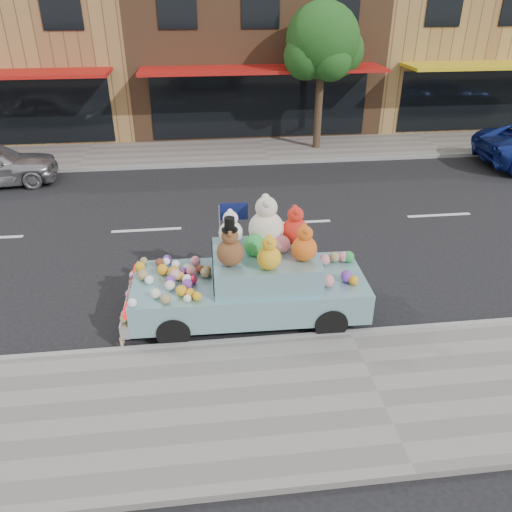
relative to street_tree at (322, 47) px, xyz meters
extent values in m
plane|color=black|center=(-2.03, -6.55, -3.69)|extent=(120.00, 120.00, 0.00)
cube|color=gray|center=(-2.03, -13.05, -3.63)|extent=(60.00, 3.00, 0.12)
cube|color=gray|center=(-2.03, -0.05, -3.63)|extent=(60.00, 3.00, 0.12)
cube|color=gray|center=(-2.03, -11.55, -3.63)|extent=(60.00, 0.12, 0.13)
cube|color=gray|center=(-2.03, -1.55, -3.63)|extent=(60.00, 0.12, 0.13)
cube|color=#A47C44|center=(-12.03, 5.45, -0.19)|extent=(10.00, 8.00, 7.00)
cube|color=black|center=(-9.03, 1.43, 1.31)|extent=(1.40, 0.06, 1.60)
cube|color=brown|center=(-2.03, 5.45, -0.19)|extent=(10.00, 8.00, 7.00)
cube|color=black|center=(-2.03, 1.43, -2.29)|extent=(8.50, 0.06, 2.40)
cube|color=red|center=(-2.03, 0.55, -0.79)|extent=(9.00, 1.80, 0.12)
cube|color=black|center=(-5.03, 1.43, 1.31)|extent=(1.40, 0.06, 1.60)
cube|color=black|center=(-2.03, 1.43, 1.31)|extent=(1.40, 0.06, 1.60)
cube|color=black|center=(0.97, 1.43, 1.31)|extent=(1.40, 0.06, 1.60)
cube|color=#A47C44|center=(7.97, 5.45, -0.19)|extent=(10.00, 8.00, 7.00)
cube|color=black|center=(7.97, 1.43, -2.29)|extent=(8.50, 0.06, 2.40)
cube|color=black|center=(4.97, 1.43, 1.31)|extent=(1.40, 0.06, 1.60)
cylinder|color=#38281C|center=(-0.03, -0.05, -2.09)|extent=(0.28, 0.28, 3.20)
sphere|color=#154614|center=(-0.03, -0.05, 0.23)|extent=(2.60, 2.60, 2.60)
sphere|color=#154614|center=(0.67, 0.25, -0.17)|extent=(1.80, 1.80, 1.80)
sphere|color=#154614|center=(-0.63, -0.25, -0.27)|extent=(1.60, 1.60, 1.60)
sphere|color=#154614|center=(0.17, -0.65, -0.37)|extent=(1.40, 1.40, 1.40)
sphere|color=#154614|center=(-0.33, 0.55, -0.07)|extent=(1.60, 1.60, 1.60)
cylinder|color=black|center=(-2.38, -11.46, -3.39)|extent=(0.60, 0.21, 0.60)
cylinder|color=black|center=(-2.35, -9.90, -3.39)|extent=(0.60, 0.21, 0.60)
cylinder|color=black|center=(-5.18, -11.40, -3.39)|extent=(0.60, 0.21, 0.60)
cylinder|color=black|center=(-5.15, -9.84, -3.39)|extent=(0.60, 0.21, 0.60)
cube|color=#7DB0BB|center=(-3.77, -10.65, -3.14)|extent=(4.34, 1.80, 0.60)
cube|color=#7DB0BB|center=(-3.47, -10.66, -2.59)|extent=(1.93, 1.54, 0.50)
cube|color=silver|center=(-5.99, -10.60, -3.29)|extent=(0.20, 1.78, 0.26)
cube|color=red|center=(-5.95, -11.28, -2.97)|extent=(0.07, 0.28, 0.16)
cube|color=red|center=(-5.92, -9.92, -2.97)|extent=(0.07, 0.28, 0.16)
cube|color=black|center=(-4.42, -10.64, -2.59)|extent=(0.07, 1.30, 0.40)
sphere|color=brown|center=(-4.12, -10.99, -2.10)|extent=(0.48, 0.48, 0.48)
sphere|color=brown|center=(-4.12, -10.99, -1.80)|extent=(0.30, 0.30, 0.30)
sphere|color=brown|center=(-4.12, -11.10, -1.70)|extent=(0.11, 0.11, 0.11)
sphere|color=brown|center=(-4.12, -10.89, -1.70)|extent=(0.11, 0.11, 0.11)
cylinder|color=black|center=(-4.12, -10.99, -1.67)|extent=(0.28, 0.28, 0.02)
cylinder|color=black|center=(-4.12, -10.99, -1.56)|extent=(0.18, 0.18, 0.22)
sphere|color=beige|center=(-3.41, -10.31, -2.01)|extent=(0.66, 0.66, 0.66)
sphere|color=beige|center=(-3.41, -10.31, -1.59)|extent=(0.41, 0.41, 0.41)
sphere|color=beige|center=(-3.41, -10.45, -1.46)|extent=(0.16, 0.16, 0.16)
sphere|color=beige|center=(-3.41, -10.17, -1.46)|extent=(0.16, 0.16, 0.16)
sphere|color=#CB5213|center=(-2.82, -10.97, -2.12)|extent=(0.45, 0.45, 0.45)
sphere|color=#CB5213|center=(-2.82, -10.97, -1.83)|extent=(0.28, 0.28, 0.28)
sphere|color=#CB5213|center=(-2.82, -11.07, -1.74)|extent=(0.11, 0.11, 0.11)
sphere|color=#CB5213|center=(-2.82, -10.88, -1.74)|extent=(0.11, 0.11, 0.11)
sphere|color=red|center=(-2.86, -10.27, -2.10)|extent=(0.49, 0.49, 0.49)
sphere|color=red|center=(-2.86, -10.27, -1.78)|extent=(0.30, 0.30, 0.30)
sphere|color=red|center=(-2.86, -10.38, -1.68)|extent=(0.12, 0.12, 0.12)
sphere|color=red|center=(-2.86, -10.17, -1.68)|extent=(0.12, 0.12, 0.12)
sphere|color=white|center=(-4.06, -10.20, -2.12)|extent=(0.46, 0.46, 0.46)
sphere|color=white|center=(-4.06, -10.20, -1.82)|extent=(0.28, 0.28, 0.28)
sphere|color=white|center=(-4.06, -10.29, -1.73)|extent=(0.11, 0.11, 0.11)
sphere|color=white|center=(-4.06, -10.10, -1.73)|extent=(0.11, 0.11, 0.11)
sphere|color=orange|center=(-3.48, -11.21, -2.14)|extent=(0.42, 0.42, 0.42)
sphere|color=orange|center=(-3.48, -11.21, -1.87)|extent=(0.26, 0.26, 0.26)
sphere|color=orange|center=(-3.48, -11.30, -1.78)|extent=(0.10, 0.10, 0.10)
sphere|color=orange|center=(-3.48, -11.12, -1.78)|extent=(0.10, 0.10, 0.10)
sphere|color=#268D38|center=(-3.67, -10.65, -2.16)|extent=(0.40, 0.40, 0.40)
sphere|color=#DD6E7A|center=(-3.17, -10.62, -2.19)|extent=(0.32, 0.32, 0.32)
sphere|color=#68329B|center=(-5.29, -9.92, -2.75)|extent=(0.18, 0.18, 0.18)
sphere|color=orange|center=(-5.01, -11.10, -2.74)|extent=(0.20, 0.20, 0.20)
sphere|color=orange|center=(-5.03, -10.58, -2.76)|extent=(0.16, 0.16, 0.16)
sphere|color=beige|center=(-4.90, -10.30, -2.76)|extent=(0.17, 0.17, 0.17)
sphere|color=olive|center=(-4.83, -10.43, -2.75)|extent=(0.20, 0.20, 0.20)
sphere|color=orange|center=(-5.80, -10.17, -2.75)|extent=(0.19, 0.19, 0.19)
sphere|color=#68329B|center=(-5.21, -10.74, -2.75)|extent=(0.18, 0.18, 0.18)
sphere|color=olive|center=(-5.75, -9.90, -2.77)|extent=(0.15, 0.15, 0.15)
sphere|color=#B01230|center=(-4.80, -10.73, -2.76)|extent=(0.16, 0.16, 0.16)
sphere|color=white|center=(-5.11, -10.16, -2.75)|extent=(0.18, 0.18, 0.18)
sphere|color=brown|center=(-5.43, -10.03, -2.76)|extent=(0.17, 0.17, 0.17)
sphere|color=olive|center=(-5.71, -10.49, -2.74)|extent=(0.21, 0.21, 0.21)
sphere|color=white|center=(-5.31, -9.99, -2.76)|extent=(0.16, 0.16, 0.16)
sphere|color=beige|center=(-5.45, -11.13, -2.76)|extent=(0.18, 0.18, 0.18)
sphere|color=#B01230|center=(-4.91, -10.70, -2.76)|extent=(0.17, 0.17, 0.17)
sphere|color=olive|center=(-4.56, -10.53, -2.74)|extent=(0.20, 0.20, 0.20)
sphere|color=orange|center=(-4.74, -11.29, -2.76)|extent=(0.16, 0.16, 0.16)
sphere|color=#68329B|center=(-4.91, -10.90, -2.75)|extent=(0.19, 0.19, 0.19)
sphere|color=#DD6E7A|center=(-4.75, -10.08, -2.74)|extent=(0.20, 0.20, 0.20)
sphere|color=#68329B|center=(-4.97, -10.37, -2.77)|extent=(0.14, 0.14, 0.14)
sphere|color=white|center=(-4.91, -10.72, -2.75)|extent=(0.18, 0.18, 0.18)
sphere|color=orange|center=(-4.86, -11.17, -2.76)|extent=(0.16, 0.16, 0.16)
sphere|color=#DD6E7A|center=(-4.83, -10.45, -2.75)|extent=(0.20, 0.20, 0.20)
sphere|color=orange|center=(-4.85, -11.11, -2.78)|extent=(0.13, 0.13, 0.13)
sphere|color=orange|center=(-5.36, -10.34, -2.74)|extent=(0.21, 0.21, 0.21)
sphere|color=beige|center=(-4.90, -11.32, -2.77)|extent=(0.14, 0.14, 0.14)
sphere|color=orange|center=(-5.15, -10.46, -2.73)|extent=(0.22, 0.22, 0.22)
sphere|color=orange|center=(-4.54, -10.42, -2.76)|extent=(0.16, 0.16, 0.16)
sphere|color=brown|center=(-4.67, -10.36, -2.76)|extent=(0.16, 0.16, 0.16)
sphere|color=white|center=(-5.59, -10.65, -2.76)|extent=(0.17, 0.17, 0.17)
sphere|color=olive|center=(-5.27, -11.32, -2.75)|extent=(0.18, 0.18, 0.18)
sphere|color=beige|center=(-5.21, -10.90, -2.75)|extent=(0.19, 0.19, 0.19)
sphere|color=white|center=(-5.83, -11.36, -2.76)|extent=(0.16, 0.16, 0.16)
sphere|color=olive|center=(-4.55, -10.43, -2.77)|extent=(0.14, 0.14, 0.14)
sphere|color=#D8A88C|center=(-5.12, -10.57, -2.72)|extent=(0.22, 0.22, 0.22)
sphere|color=#68329B|center=(-6.00, -11.08, -3.10)|extent=(0.13, 0.13, 0.13)
sphere|color=brown|center=(-5.98, -10.10, -3.09)|extent=(0.15, 0.15, 0.15)
sphere|color=orange|center=(-5.97, -9.88, -3.08)|extent=(0.17, 0.17, 0.17)
sphere|color=brown|center=(-6.00, -11.21, -3.10)|extent=(0.13, 0.13, 0.13)
sphere|color=olive|center=(-6.00, -11.34, -3.09)|extent=(0.15, 0.15, 0.15)
sphere|color=#DD6E7A|center=(-5.98, -10.12, -3.09)|extent=(0.14, 0.14, 0.14)
sphere|color=white|center=(-5.97, -9.92, -3.08)|extent=(0.17, 0.17, 0.17)
sphere|color=#DD6E7A|center=(-6.00, -11.21, -3.09)|extent=(0.15, 0.15, 0.15)
sphere|color=#68329B|center=(-5.97, -9.99, -3.09)|extent=(0.14, 0.14, 0.14)
sphere|color=#DD6E7A|center=(-5.99, -10.57, -3.08)|extent=(0.16, 0.16, 0.16)
sphere|color=#DD6E7A|center=(-1.86, -10.25, -2.74)|extent=(0.21, 0.21, 0.21)
sphere|color=#DD6E7A|center=(-2.39, -11.12, -2.73)|extent=(0.23, 0.23, 0.23)
sphere|color=orange|center=(-1.91, -11.11, -2.76)|extent=(0.18, 0.18, 0.18)
sphere|color=#DD6E7A|center=(-2.27, -10.33, -2.74)|extent=(0.22, 0.22, 0.22)
sphere|color=#68329B|center=(-2.01, -11.00, -2.73)|extent=(0.23, 0.23, 0.23)
sphere|color=#268D38|center=(-1.77, -10.28, -2.73)|extent=(0.22, 0.22, 0.22)
sphere|color=olive|center=(-2.04, -10.24, -2.74)|extent=(0.21, 0.21, 0.21)
cylinder|color=#997A54|center=(-6.09, -11.45, -3.53)|extent=(0.06, 0.06, 0.17)
sphere|color=#997A54|center=(-6.09, -11.45, -3.43)|extent=(0.07, 0.07, 0.07)
cylinder|color=#997A54|center=(-6.08, -11.32, -3.53)|extent=(0.06, 0.06, 0.17)
sphere|color=#997A54|center=(-6.08, -11.32, -3.43)|extent=(0.07, 0.07, 0.07)
cylinder|color=#997A54|center=(-6.08, -11.19, -3.53)|extent=(0.06, 0.06, 0.17)
sphere|color=#997A54|center=(-6.08, -11.19, -3.43)|extent=(0.07, 0.07, 0.07)
cylinder|color=#997A54|center=(-6.08, -11.06, -3.53)|extent=(0.06, 0.06, 0.17)
sphere|color=#997A54|center=(-6.08, -11.06, -3.43)|extent=(0.07, 0.07, 0.07)
cylinder|color=#997A54|center=(-6.07, -10.93, -3.53)|extent=(0.06, 0.06, 0.17)
sphere|color=#997A54|center=(-6.07, -10.93, -3.43)|extent=(0.07, 0.07, 0.07)
cylinder|color=#997A54|center=(-6.07, -10.80, -3.53)|extent=(0.06, 0.06, 0.17)
sphere|color=#997A54|center=(-6.07, -10.80, -3.43)|extent=(0.07, 0.07, 0.07)
cylinder|color=#997A54|center=(-6.07, -10.67, -3.53)|extent=(0.06, 0.06, 0.17)
sphere|color=#997A54|center=(-6.07, -10.67, -3.43)|extent=(0.07, 0.07, 0.07)
cylinder|color=#997A54|center=(-6.07, -10.54, -3.53)|extent=(0.06, 0.06, 0.17)
sphere|color=#997A54|center=(-6.07, -10.54, -3.43)|extent=(0.07, 0.07, 0.07)
cylinder|color=#997A54|center=(-6.06, -10.41, -3.53)|extent=(0.06, 0.06, 0.17)
sphere|color=#997A54|center=(-6.06, -10.41, -3.43)|extent=(0.07, 0.07, 0.07)
cylinder|color=#997A54|center=(-6.06, -10.27, -3.53)|extent=(0.06, 0.06, 0.17)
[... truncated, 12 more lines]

